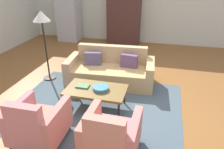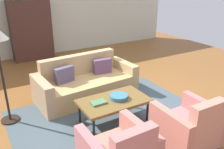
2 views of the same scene
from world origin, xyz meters
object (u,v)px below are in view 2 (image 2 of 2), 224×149
armchair_right (190,128)px  book_stack (98,102)px  coffee_table (114,102)px  fruit_bowl (119,97)px  cabinet (31,30)px  couch (85,83)px

armchair_right → book_stack: 1.49m
coffee_table → armchair_right: armchair_right is taller
coffee_table → fruit_bowl: (0.10, 0.00, 0.07)m
fruit_bowl → cabinet: cabinet is taller
coffee_table → cabinet: (-0.34, 4.41, 0.51)m
armchair_right → cabinet: cabinet is taller
couch → coffee_table: bearing=86.3°
coffee_table → fruit_bowl: bearing=0.0°
fruit_bowl → book_stack: fruit_bowl is taller
couch → coffee_table: size_ratio=1.80×
armchair_right → coffee_table: bearing=118.2°
couch → cabinet: (-0.33, 3.23, 0.61)m
coffee_table → armchair_right: size_ratio=1.36×
coffee_table → couch: bearing=90.3°
book_stack → cabinet: size_ratio=0.14×
cabinet → fruit_bowl: bearing=-84.4°
couch → cabinet: 3.30m
fruit_bowl → book_stack: 0.39m
coffee_table → cabinet: size_ratio=0.67×
armchair_right → book_stack: (-0.88, 1.19, 0.10)m
couch → book_stack: couch is taller
fruit_bowl → book_stack: size_ratio=1.25×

